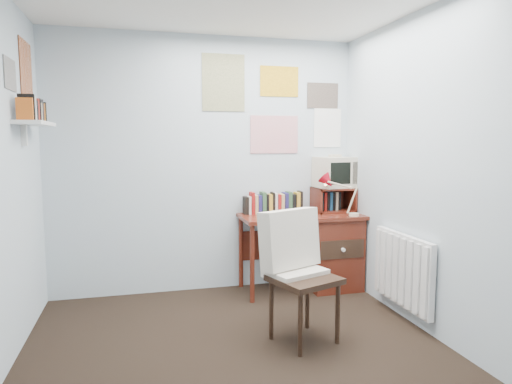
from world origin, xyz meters
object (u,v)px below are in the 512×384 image
Objects in this scene: desk_lamp at (354,197)px; tv_riser at (333,199)px; desk_chair at (304,279)px; crt_tv at (335,171)px; wall_shelf at (35,123)px; desk at (326,248)px; radiator at (403,270)px.

desk_lamp is 0.91× the size of tv_riser.
desk_chair is 1.65m from crt_tv.
crt_tv is at bearing 43.70° from tv_riser.
wall_shelf reaches higher than desk_chair.
desk_lamp reaches higher than tv_riser.
desk is 1.27× the size of desk_chair.
tv_riser is (0.78, 1.24, 0.41)m from desk_chair.
desk is 1.31m from desk_chair.
desk_chair is 1.53× the size of wall_shelf.
desk_chair reaches higher than desk.
tv_riser reaches higher than desk_chair.
crt_tv is (0.80, 1.26, 0.71)m from desk_chair.
crt_tv reaches higher than desk.
desk_lamp is 0.41m from crt_tv.
radiator is 1.29× the size of wall_shelf.
crt_tv is at bearing 10.65° from wall_shelf.
desk_lamp is at bearing -44.81° from desk.
desk_lamp is 0.45× the size of radiator.
wall_shelf is at bearing -169.68° from tv_riser.
desk_lamp is (0.86, 0.93, 0.47)m from desk_chair.
desk_chair is 2.64× the size of crt_tv.
desk_chair is 2.61× the size of desk_lamp.
tv_riser is at bearing 87.48° from desk_lamp.
desk_lamp is 2.86m from wall_shelf.
desk_chair is 2.35m from wall_shelf.
wall_shelf is at bearing 169.11° from radiator.
tv_riser is 1.12× the size of crt_tv.
tv_riser is (0.12, 0.11, 0.48)m from desk.
radiator is at bearing -100.68° from desk_lamp.
desk_lamp is at bearing 96.80° from radiator.
tv_riser is 0.65× the size of wall_shelf.
crt_tv is (0.14, 0.13, 0.77)m from desk.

